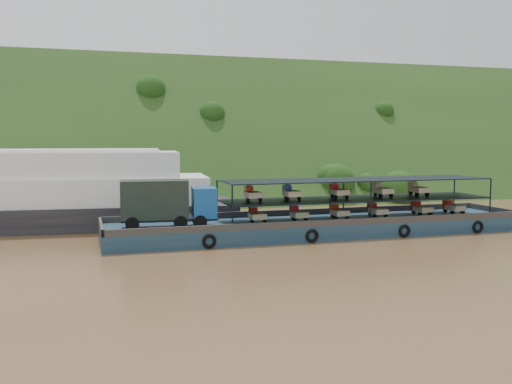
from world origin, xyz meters
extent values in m
plane|color=brown|center=(0.00, 0.00, 0.00)|extent=(160.00, 160.00, 0.00)
cube|color=#1B3613|center=(0.00, 36.00, 0.00)|extent=(140.00, 39.60, 39.60)
cube|color=#142C47|center=(1.90, -1.89, 0.60)|extent=(35.00, 7.00, 1.20)
cube|color=#592D19|center=(1.90, 1.51, 1.45)|extent=(35.00, 0.20, 0.50)
cube|color=#592D19|center=(1.90, -5.29, 1.45)|extent=(35.00, 0.20, 0.50)
cube|color=#592D19|center=(19.30, -1.89, 1.45)|extent=(0.20, 7.00, 0.50)
cube|color=#592D19|center=(-15.50, -1.89, 1.45)|extent=(0.20, 7.00, 0.50)
torus|color=black|center=(-8.10, -5.44, 0.55)|extent=(1.06, 0.26, 1.06)
torus|color=black|center=(-0.10, -5.44, 0.55)|extent=(1.06, 0.26, 1.06)
torus|color=black|center=(7.90, -5.44, 0.55)|extent=(1.06, 0.26, 1.06)
torus|color=black|center=(14.90, -5.44, 0.55)|extent=(1.06, 0.26, 1.06)
cylinder|color=black|center=(-13.33, -3.06, 1.72)|extent=(1.07, 0.47, 1.04)
cylinder|color=black|center=(-13.11, -0.90, 1.72)|extent=(1.07, 0.47, 1.04)
cylinder|color=black|center=(-9.83, -3.42, 1.72)|extent=(1.07, 0.47, 1.04)
cylinder|color=black|center=(-9.60, -1.26, 1.72)|extent=(1.07, 0.47, 1.04)
cylinder|color=black|center=(-8.38, -3.57, 1.72)|extent=(1.07, 0.47, 1.04)
cylinder|color=black|center=(-8.16, -1.41, 1.72)|extent=(1.07, 0.47, 1.04)
cube|color=black|center=(-10.54, -2.26, 1.87)|extent=(7.24, 2.99, 0.21)
cube|color=#154E94|center=(-7.86, -2.53, 3.06)|extent=(2.01, 2.65, 2.28)
cube|color=black|center=(-6.98, -2.62, 3.48)|extent=(0.27, 2.07, 0.93)
cube|color=black|center=(-11.57, -2.15, 3.37)|extent=(5.20, 2.98, 2.90)
cube|color=black|center=(5.40, -1.89, 2.86)|extent=(23.00, 5.00, 0.12)
cube|color=black|center=(5.40, -1.89, 4.50)|extent=(23.00, 5.00, 0.08)
cylinder|color=black|center=(-6.10, -4.39, 2.85)|extent=(0.12, 0.12, 3.30)
cylinder|color=black|center=(-6.10, 0.61, 2.85)|extent=(0.12, 0.12, 3.30)
cylinder|color=black|center=(5.40, -4.39, 2.85)|extent=(0.12, 0.12, 3.30)
cylinder|color=black|center=(5.40, 0.61, 2.85)|extent=(0.12, 0.12, 3.30)
cylinder|color=black|center=(16.90, -4.39, 2.85)|extent=(0.12, 0.12, 3.30)
cylinder|color=black|center=(16.90, 0.61, 2.85)|extent=(0.12, 0.12, 3.30)
cylinder|color=black|center=(-3.51, -0.84, 1.46)|extent=(0.12, 0.52, 0.52)
cylinder|color=black|center=(-4.01, -2.64, 1.46)|extent=(0.14, 0.52, 0.52)
cylinder|color=black|center=(-3.01, -2.64, 1.46)|extent=(0.14, 0.52, 0.52)
cube|color=beige|center=(-3.51, -2.29, 1.80)|extent=(1.15, 1.50, 0.44)
cube|color=#B10F0B|center=(-3.51, -1.14, 1.98)|extent=(0.55, 0.80, 0.80)
cube|color=#B10F0B|center=(-3.51, -1.34, 2.48)|extent=(0.50, 0.10, 0.10)
cylinder|color=black|center=(0.04, -0.84, 1.46)|extent=(0.12, 0.52, 0.52)
cylinder|color=black|center=(-0.46, -2.64, 1.46)|extent=(0.14, 0.52, 0.52)
cylinder|color=black|center=(0.54, -2.64, 1.46)|extent=(0.14, 0.52, 0.52)
cube|color=#C2B989|center=(0.04, -2.29, 1.80)|extent=(1.15, 1.50, 0.44)
cube|color=red|center=(0.04, -1.14, 1.98)|extent=(0.55, 0.80, 0.80)
cube|color=red|center=(0.04, -1.34, 2.48)|extent=(0.50, 0.10, 0.10)
cylinder|color=black|center=(3.67, -0.84, 1.46)|extent=(0.12, 0.52, 0.52)
cylinder|color=black|center=(3.17, -2.64, 1.46)|extent=(0.14, 0.52, 0.52)
cylinder|color=black|center=(4.17, -2.64, 1.46)|extent=(0.14, 0.52, 0.52)
cube|color=beige|center=(3.67, -2.29, 1.80)|extent=(1.15, 1.50, 0.44)
cube|color=red|center=(3.67, -1.14, 1.98)|extent=(0.55, 0.80, 0.80)
cube|color=red|center=(3.67, -1.34, 2.48)|extent=(0.50, 0.10, 0.10)
cylinder|color=black|center=(7.27, -0.84, 1.46)|extent=(0.12, 0.52, 0.52)
cylinder|color=black|center=(6.77, -2.64, 1.46)|extent=(0.14, 0.52, 0.52)
cylinder|color=black|center=(7.77, -2.64, 1.46)|extent=(0.14, 0.52, 0.52)
cube|color=beige|center=(7.27, -2.29, 1.80)|extent=(1.15, 1.50, 0.44)
cube|color=red|center=(7.27, -1.14, 1.98)|extent=(0.55, 0.80, 0.80)
cube|color=red|center=(7.27, -1.34, 2.48)|extent=(0.50, 0.10, 0.10)
cylinder|color=black|center=(11.63, -0.84, 1.46)|extent=(0.12, 0.52, 0.52)
cylinder|color=black|center=(11.13, -2.64, 1.46)|extent=(0.14, 0.52, 0.52)
cylinder|color=black|center=(12.13, -2.64, 1.46)|extent=(0.14, 0.52, 0.52)
cube|color=tan|center=(11.63, -2.29, 1.80)|extent=(1.15, 1.50, 0.44)
cube|color=red|center=(11.63, -1.14, 1.98)|extent=(0.55, 0.80, 0.80)
cube|color=red|center=(11.63, -1.34, 2.48)|extent=(0.50, 0.10, 0.10)
cylinder|color=black|center=(14.93, -0.84, 1.46)|extent=(0.12, 0.52, 0.52)
cylinder|color=black|center=(14.43, -2.64, 1.46)|extent=(0.14, 0.52, 0.52)
cylinder|color=black|center=(15.43, -2.64, 1.46)|extent=(0.14, 0.52, 0.52)
cube|color=beige|center=(14.93, -2.29, 1.80)|extent=(1.15, 1.50, 0.44)
cube|color=red|center=(14.93, -1.14, 1.98)|extent=(0.55, 0.80, 0.80)
cube|color=red|center=(14.93, -1.34, 2.48)|extent=(0.50, 0.10, 0.10)
cylinder|color=black|center=(-3.88, -0.84, 3.18)|extent=(0.12, 0.52, 0.52)
cylinder|color=black|center=(-4.38, -2.64, 3.18)|extent=(0.14, 0.52, 0.52)
cylinder|color=black|center=(-3.38, -2.64, 3.18)|extent=(0.14, 0.52, 0.52)
cube|color=#C5AF8B|center=(-3.88, -2.29, 3.52)|extent=(1.15, 1.50, 0.44)
cube|color=red|center=(-3.88, -1.14, 3.70)|extent=(0.55, 0.80, 0.80)
cube|color=red|center=(-3.88, -1.34, 4.20)|extent=(0.50, 0.10, 0.10)
cylinder|color=black|center=(-0.59, -0.84, 3.18)|extent=(0.12, 0.52, 0.52)
cylinder|color=black|center=(-1.09, -2.64, 3.18)|extent=(0.14, 0.52, 0.52)
cylinder|color=black|center=(-0.09, -2.64, 3.18)|extent=(0.14, 0.52, 0.52)
cube|color=beige|center=(-0.59, -2.29, 3.52)|extent=(1.15, 1.50, 0.44)
cube|color=#1B4BA4|center=(-0.59, -1.14, 3.70)|extent=(0.55, 0.80, 0.80)
cube|color=#1B4BA4|center=(-0.59, -1.34, 4.20)|extent=(0.50, 0.10, 0.10)
cylinder|color=black|center=(3.63, -0.84, 3.18)|extent=(0.12, 0.52, 0.52)
cylinder|color=black|center=(3.13, -2.64, 3.18)|extent=(0.14, 0.52, 0.52)
cylinder|color=black|center=(4.13, -2.64, 3.18)|extent=(0.14, 0.52, 0.52)
cube|color=#C5B28B|center=(3.63, -2.29, 3.52)|extent=(1.15, 1.50, 0.44)
cube|color=red|center=(3.63, -1.14, 3.70)|extent=(0.55, 0.80, 0.80)
cube|color=red|center=(3.63, -1.34, 4.20)|extent=(0.50, 0.10, 0.10)
cylinder|color=black|center=(7.75, -0.84, 3.18)|extent=(0.12, 0.52, 0.52)
cylinder|color=black|center=(7.25, -2.64, 3.18)|extent=(0.14, 0.52, 0.52)
cylinder|color=black|center=(8.25, -2.64, 3.18)|extent=(0.14, 0.52, 0.52)
cube|color=beige|center=(7.75, -2.29, 3.52)|extent=(1.15, 1.50, 0.44)
cube|color=beige|center=(7.75, -1.14, 3.70)|extent=(0.55, 0.80, 0.80)
cube|color=beige|center=(7.75, -1.34, 4.20)|extent=(0.50, 0.10, 0.10)
cylinder|color=black|center=(11.26, -0.84, 3.18)|extent=(0.12, 0.52, 0.52)
cylinder|color=black|center=(10.76, -2.64, 3.18)|extent=(0.14, 0.52, 0.52)
cylinder|color=black|center=(11.76, -2.64, 3.18)|extent=(0.14, 0.52, 0.52)
cube|color=#C7B98C|center=(11.26, -2.29, 3.52)|extent=(1.15, 1.50, 0.44)
cube|color=#C5B88B|center=(11.26, -1.14, 3.70)|extent=(0.55, 0.80, 0.80)
cube|color=#C5B88B|center=(11.26, -1.34, 4.20)|extent=(0.50, 0.10, 0.10)
cube|color=black|center=(-20.33, 8.63, 1.04)|extent=(35.19, 11.69, 2.07)
cube|color=white|center=(-20.33, 8.63, 3.28)|extent=(29.95, 10.37, 2.42)
cube|color=white|center=(-20.33, 8.63, 5.62)|extent=(24.71, 9.04, 2.25)
cube|color=white|center=(-20.33, 8.63, 6.87)|extent=(21.19, 7.88, 0.26)
camera|label=1|loc=(-16.73, -45.19, 7.93)|focal=40.00mm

